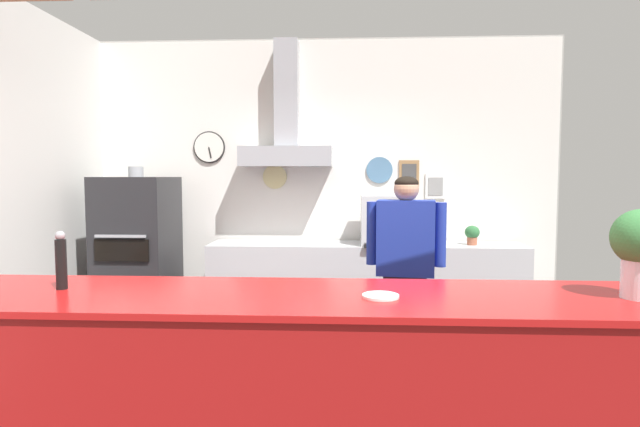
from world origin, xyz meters
TOP-DOWN VIEW (x-y plane):
  - back_wall_assembly at (-0.02, 2.44)m, footprint 4.87×3.07m
  - service_counter at (0.00, -0.48)m, footprint 4.36×0.75m
  - back_prep_counter at (0.44, 2.22)m, footprint 3.10×0.53m
  - pizza_oven at (-1.78, 1.99)m, footprint 0.66×0.73m
  - shop_worker at (0.67, 0.84)m, footprint 0.56×0.28m
  - espresso_machine at (0.64, 2.20)m, footprint 0.50×0.49m
  - potted_sage at (1.47, 2.20)m, footprint 0.14×0.14m
  - potted_oregano at (1.01, 2.25)m, footprint 0.15×0.15m
  - pepper_grinder at (-1.13, -0.44)m, footprint 0.05×0.05m
  - condiment_plate at (0.40, -0.53)m, footprint 0.17×0.17m

SIDE VIEW (x-z plane):
  - back_prep_counter at x=0.44m, z-range -0.01..0.90m
  - service_counter at x=0.00m, z-range 0.00..1.03m
  - pizza_oven at x=-1.78m, z-range -0.05..1.62m
  - shop_worker at x=0.67m, z-range 0.06..1.63m
  - potted_sage at x=1.47m, z-range 0.92..1.10m
  - potted_oregano at x=1.01m, z-range 0.91..1.11m
  - condiment_plate at x=0.40m, z-range 1.03..1.04m
  - espresso_machine at x=0.64m, z-range 0.90..1.38m
  - pepper_grinder at x=-1.13m, z-range 1.03..1.31m
  - back_wall_assembly at x=-0.02m, z-range 0.10..3.10m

